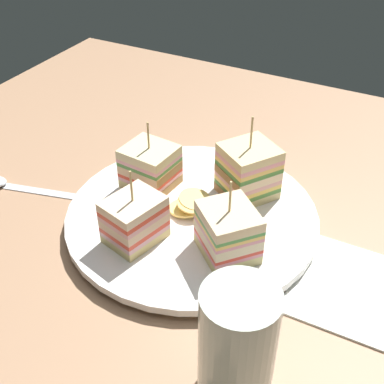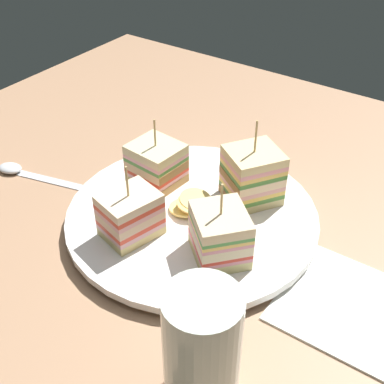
{
  "view_description": "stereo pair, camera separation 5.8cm",
  "coord_description": "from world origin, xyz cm",
  "px_view_note": "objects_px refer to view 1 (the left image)",
  "views": [
    {
      "loc": [
        21.71,
        -41.47,
        39.82
      ],
      "look_at": [
        0.0,
        0.0,
        4.66
      ],
      "focal_mm": 47.63,
      "sensor_mm": 36.0,
      "label": 1
    },
    {
      "loc": [
        26.71,
        -38.44,
        39.82
      ],
      "look_at": [
        0.0,
        0.0,
        4.66
      ],
      "focal_mm": 47.63,
      "sensor_mm": 36.0,
      "label": 2
    }
  ],
  "objects_px": {
    "sandwich_wedge_1": "(150,167)",
    "sandwich_wedge_3": "(228,232)",
    "sandwich_wedge_0": "(248,171)",
    "drinking_glass": "(236,354)",
    "spoon": "(11,185)",
    "napkin": "(363,291)",
    "plate": "(192,216)",
    "sandwich_wedge_2": "(135,220)",
    "chip_pile": "(192,203)"
  },
  "relations": [
    {
      "from": "sandwich_wedge_1",
      "to": "sandwich_wedge_3",
      "type": "height_order",
      "value": "sandwich_wedge_3"
    },
    {
      "from": "sandwich_wedge_0",
      "to": "drinking_glass",
      "type": "distance_m",
      "value": 0.26
    },
    {
      "from": "drinking_glass",
      "to": "spoon",
      "type": "bearing_deg",
      "value": 160.68
    },
    {
      "from": "spoon",
      "to": "drinking_glass",
      "type": "xyz_separation_m",
      "value": [
        0.38,
        -0.13,
        0.05
      ]
    },
    {
      "from": "spoon",
      "to": "napkin",
      "type": "xyz_separation_m",
      "value": [
        0.45,
        0.03,
        -0.0
      ]
    },
    {
      "from": "plate",
      "to": "spoon",
      "type": "distance_m",
      "value": 0.25
    },
    {
      "from": "sandwich_wedge_1",
      "to": "sandwich_wedge_2",
      "type": "xyz_separation_m",
      "value": [
        0.04,
        -0.1,
        0.0
      ]
    },
    {
      "from": "sandwich_wedge_2",
      "to": "napkin",
      "type": "relative_size",
      "value": 0.64
    },
    {
      "from": "chip_pile",
      "to": "drinking_glass",
      "type": "bearing_deg",
      "value": -53.52
    },
    {
      "from": "spoon",
      "to": "plate",
      "type": "bearing_deg",
      "value": 176.87
    },
    {
      "from": "sandwich_wedge_0",
      "to": "sandwich_wedge_3",
      "type": "xyz_separation_m",
      "value": [
        0.02,
        -0.11,
        -0.01
      ]
    },
    {
      "from": "sandwich_wedge_3",
      "to": "napkin",
      "type": "xyz_separation_m",
      "value": [
        0.14,
        0.02,
        -0.04
      ]
    },
    {
      "from": "sandwich_wedge_2",
      "to": "plate",
      "type": "bearing_deg",
      "value": -11.45
    },
    {
      "from": "sandwich_wedge_0",
      "to": "napkin",
      "type": "height_order",
      "value": "sandwich_wedge_0"
    },
    {
      "from": "sandwich_wedge_0",
      "to": "drinking_glass",
      "type": "xyz_separation_m",
      "value": [
        0.09,
        -0.24,
        0.0
      ]
    },
    {
      "from": "sandwich_wedge_1",
      "to": "spoon",
      "type": "xyz_separation_m",
      "value": [
        -0.17,
        -0.07,
        -0.04
      ]
    },
    {
      "from": "sandwich_wedge_2",
      "to": "sandwich_wedge_0",
      "type": "bearing_deg",
      "value": -15.18
    },
    {
      "from": "plate",
      "to": "chip_pile",
      "type": "bearing_deg",
      "value": 113.03
    },
    {
      "from": "napkin",
      "to": "drinking_glass",
      "type": "distance_m",
      "value": 0.18
    },
    {
      "from": "sandwich_wedge_1",
      "to": "drinking_glass",
      "type": "xyz_separation_m",
      "value": [
        0.21,
        -0.21,
        0.01
      ]
    },
    {
      "from": "drinking_glass",
      "to": "plate",
      "type": "bearing_deg",
      "value": 126.77
    },
    {
      "from": "plate",
      "to": "chip_pile",
      "type": "xyz_separation_m",
      "value": [
        -0.0,
        0.0,
        0.02
      ]
    },
    {
      "from": "napkin",
      "to": "sandwich_wedge_3",
      "type": "bearing_deg",
      "value": -170.08
    },
    {
      "from": "sandwich_wedge_2",
      "to": "napkin",
      "type": "height_order",
      "value": "sandwich_wedge_2"
    },
    {
      "from": "plate",
      "to": "spoon",
      "type": "height_order",
      "value": "plate"
    },
    {
      "from": "sandwich_wedge_2",
      "to": "spoon",
      "type": "distance_m",
      "value": 0.22
    },
    {
      "from": "drinking_glass",
      "to": "sandwich_wedge_2",
      "type": "bearing_deg",
      "value": 146.77
    },
    {
      "from": "sandwich_wedge_1",
      "to": "plate",
      "type": "bearing_deg",
      "value": -14.64
    },
    {
      "from": "plate",
      "to": "drinking_glass",
      "type": "distance_m",
      "value": 0.23
    },
    {
      "from": "plate",
      "to": "sandwich_wedge_3",
      "type": "bearing_deg",
      "value": -33.03
    },
    {
      "from": "sandwich_wedge_0",
      "to": "drinking_glass",
      "type": "relative_size",
      "value": 0.9
    },
    {
      "from": "plate",
      "to": "chip_pile",
      "type": "distance_m",
      "value": 0.02
    },
    {
      "from": "chip_pile",
      "to": "napkin",
      "type": "relative_size",
      "value": 0.43
    },
    {
      "from": "plate",
      "to": "sandwich_wedge_2",
      "type": "bearing_deg",
      "value": -116.15
    },
    {
      "from": "plate",
      "to": "sandwich_wedge_2",
      "type": "relative_size",
      "value": 3.29
    },
    {
      "from": "napkin",
      "to": "drinking_glass",
      "type": "height_order",
      "value": "drinking_glass"
    },
    {
      "from": "spoon",
      "to": "napkin",
      "type": "height_order",
      "value": "spoon"
    },
    {
      "from": "sandwich_wedge_2",
      "to": "chip_pile",
      "type": "height_order",
      "value": "sandwich_wedge_2"
    },
    {
      "from": "sandwich_wedge_1",
      "to": "napkin",
      "type": "relative_size",
      "value": 0.63
    },
    {
      "from": "napkin",
      "to": "sandwich_wedge_0",
      "type": "bearing_deg",
      "value": 153.7
    },
    {
      "from": "plate",
      "to": "sandwich_wedge_1",
      "type": "relative_size",
      "value": 3.34
    },
    {
      "from": "sandwich_wedge_3",
      "to": "napkin",
      "type": "height_order",
      "value": "sandwich_wedge_3"
    },
    {
      "from": "sandwich_wedge_0",
      "to": "napkin",
      "type": "xyz_separation_m",
      "value": [
        0.16,
        -0.08,
        -0.05
      ]
    },
    {
      "from": "sandwich_wedge_0",
      "to": "sandwich_wedge_3",
      "type": "height_order",
      "value": "sandwich_wedge_0"
    },
    {
      "from": "sandwich_wedge_0",
      "to": "sandwich_wedge_2",
      "type": "height_order",
      "value": "sandwich_wedge_0"
    },
    {
      "from": "sandwich_wedge_2",
      "to": "sandwich_wedge_3",
      "type": "xyz_separation_m",
      "value": [
        0.1,
        0.03,
        0.0
      ]
    },
    {
      "from": "plate",
      "to": "sandwich_wedge_1",
      "type": "distance_m",
      "value": 0.08
    },
    {
      "from": "sandwich_wedge_0",
      "to": "chip_pile",
      "type": "xyz_separation_m",
      "value": [
        -0.04,
        -0.06,
        -0.02
      ]
    },
    {
      "from": "sandwich_wedge_1",
      "to": "spoon",
      "type": "distance_m",
      "value": 0.19
    },
    {
      "from": "chip_pile",
      "to": "sandwich_wedge_3",
      "type": "bearing_deg",
      "value": -34.96
    }
  ]
}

